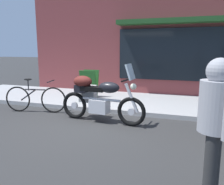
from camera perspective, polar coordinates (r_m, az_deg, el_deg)
The scene contains 5 objects.
ground_plane at distance 5.53m, azimuth -6.29°, elevation -7.82°, with size 80.00×80.00×0.00m, color #2E2E2E.
touring_motorcycle at distance 5.65m, azimuth -3.61°, elevation -0.94°, with size 2.19×0.79×1.42m.
parked_bicycle at distance 6.83m, azimuth -18.13°, elevation -1.39°, with size 1.72×0.53×0.95m.
pedestrian_walking at distance 2.78m, azimuth 24.02°, elevation -4.92°, with size 0.50×0.53×1.64m.
sandwich_board_sign at distance 7.91m, azimuth -5.52°, elevation 2.11°, with size 0.55×0.41×0.92m.
Camera 1 is at (2.25, -4.74, 1.73)m, focal length 37.66 mm.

